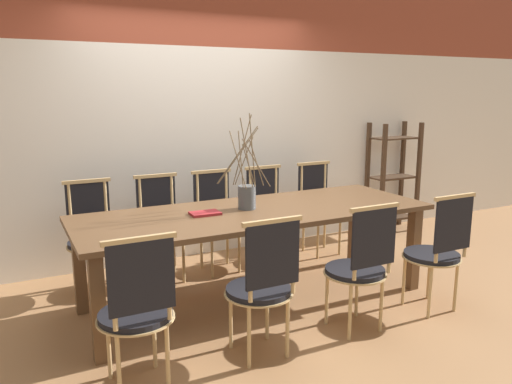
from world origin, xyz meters
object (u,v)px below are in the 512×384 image
at_px(dining_table, 256,220).
at_px(chair_near_center, 360,264).
at_px(vase_centerpiece, 247,194).
at_px(book_stack, 205,213).
at_px(chair_far_center, 217,218).
at_px(shelving_rack, 393,178).

height_order(dining_table, chair_near_center, chair_near_center).
xyz_separation_m(vase_centerpiece, book_stack, (-0.38, -0.03, -0.11)).
distance_m(chair_far_center, vase_centerpiece, 0.85).
bearing_deg(dining_table, chair_far_center, 89.70).
bearing_deg(chair_far_center, shelving_rack, -172.95).
bearing_deg(vase_centerpiece, shelving_rack, 22.80).
bearing_deg(book_stack, shelving_rack, 20.54).
relative_size(vase_centerpiece, shelving_rack, 0.58).
height_order(chair_near_center, vase_centerpiece, vase_centerpiece).
distance_m(chair_near_center, vase_centerpiece, 1.09).
xyz_separation_m(chair_far_center, book_stack, (-0.43, -0.78, 0.27)).
bearing_deg(dining_table, book_stack, 173.33).
xyz_separation_m(book_stack, shelving_rack, (2.91, 1.09, -0.12)).
distance_m(dining_table, chair_far_center, 0.85).
relative_size(chair_near_center, book_stack, 4.15).
height_order(dining_table, vase_centerpiece, vase_centerpiece).
xyz_separation_m(dining_table, book_stack, (-0.42, 0.05, 0.09)).
distance_m(chair_near_center, chair_far_center, 1.71).
relative_size(chair_far_center, vase_centerpiece, 1.24).
height_order(chair_far_center, vase_centerpiece, vase_centerpiece).
distance_m(vase_centerpiece, shelving_rack, 2.76).
distance_m(dining_table, book_stack, 0.44).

